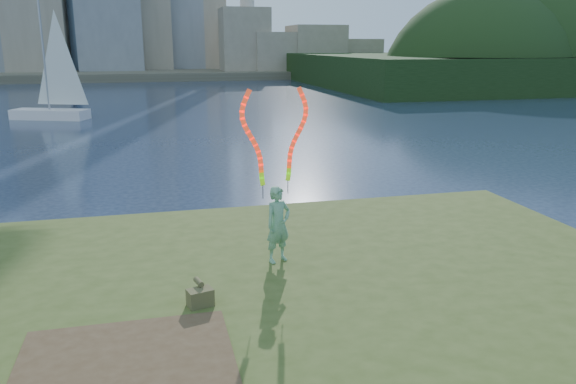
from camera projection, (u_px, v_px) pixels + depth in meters
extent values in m
plane|color=#18243C|center=(241.00, 307.00, 11.91)|extent=(320.00, 320.00, 0.00)
cube|color=#3B4B1B|center=(264.00, 364.00, 9.52)|extent=(20.00, 18.00, 0.30)
cube|color=#3B4B1B|center=(260.00, 342.00, 9.74)|extent=(17.00, 15.00, 0.30)
cube|color=#3B4B1B|center=(258.00, 323.00, 9.86)|extent=(14.00, 12.00, 0.30)
cube|color=#47331E|center=(125.00, 369.00, 8.19)|extent=(3.20, 3.00, 0.02)
cube|color=#514C3C|center=(156.00, 72.00, 100.93)|extent=(320.00, 40.00, 1.20)
cube|color=black|center=(553.00, 68.00, 80.44)|extent=(70.00, 42.00, 4.00)
imported|color=#1C7138|center=(278.00, 224.00, 12.09)|extent=(0.73, 0.62, 1.68)
cylinder|color=black|center=(263.00, 192.00, 11.79)|extent=(0.02, 0.02, 0.30)
cylinder|color=black|center=(288.00, 187.00, 12.19)|extent=(0.02, 0.02, 0.30)
cube|color=brown|center=(200.00, 297.00, 10.16)|extent=(0.51, 0.41, 0.32)
cylinder|color=brown|center=(199.00, 282.00, 10.30)|extent=(0.18, 0.32, 0.11)
cube|color=white|center=(50.00, 115.00, 41.54)|extent=(5.81, 3.73, 0.78)
cylinder|color=gray|center=(44.00, 55.00, 40.43)|extent=(0.16, 0.16, 8.44)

